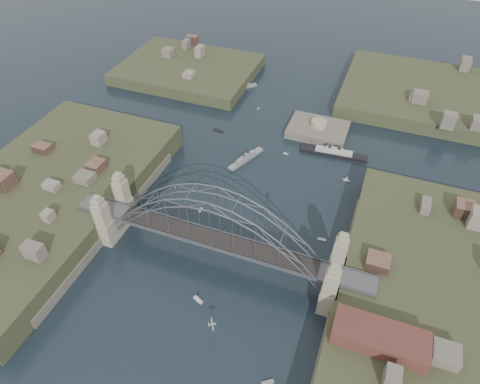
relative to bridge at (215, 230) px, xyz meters
name	(u,v)px	position (x,y,z in m)	size (l,w,h in m)	color
ground	(217,259)	(0.00, 0.00, -12.32)	(500.00, 500.00, 0.00)	black
bridge	(215,230)	(0.00, 0.00, 0.00)	(84.00, 13.80, 24.60)	#4E4E50
shore_west	(47,203)	(-57.32, 0.00, -10.35)	(50.50, 90.00, 12.00)	#353A20
shore_east	(437,322)	(57.32, 0.00, -10.35)	(50.50, 90.00, 12.00)	#353A20
headland_nw	(188,74)	(-55.00, 95.00, -11.82)	(60.00, 45.00, 9.00)	#353A20
headland_ne	(427,99)	(50.00, 110.00, -11.57)	(70.00, 55.00, 9.50)	#353A20
fort_island	(317,134)	(12.00, 70.00, -12.66)	(22.00, 16.00, 9.40)	#5D5649
wharf_shed	(380,338)	(44.00, -14.00, -2.32)	(20.00, 8.00, 4.00)	#592D26
naval_cruiser_near	(246,158)	(-7.86, 44.41, -11.57)	(8.21, 15.82, 4.87)	gray
naval_cruiser_far	(242,87)	(-27.20, 91.35, -11.59)	(11.26, 11.29, 4.73)	gray
ocean_liner	(333,153)	(20.53, 58.29, -11.42)	(23.96, 4.84, 5.84)	black
aeroplane	(212,324)	(7.87, -21.19, -7.59)	(2.08, 3.02, 0.49)	#B5B8BD
small_boat_a	(201,210)	(-12.28, 15.76, -12.04)	(0.78, 2.31, 1.43)	#BAB9B5
small_boat_b	(268,194)	(4.95, 30.08, -12.17)	(1.15, 1.60, 0.45)	#BAB9B5
small_boat_c	(198,299)	(0.66, -13.76, -11.55)	(3.03, 2.00, 2.38)	#BAB9B5
small_boat_d	(347,179)	(27.55, 45.95, -11.46)	(2.53, 1.28, 2.38)	#BAB9B5
small_boat_e	(218,131)	(-24.02, 57.68, -12.17)	(4.17, 2.08, 0.45)	#BAB9B5
small_boat_f	(286,154)	(4.44, 52.85, -12.17)	(1.87, 0.79, 0.45)	#BAB9B5
small_boat_g	(268,383)	(23.75, -27.36, -12.17)	(2.79, 2.35, 0.45)	#BAB9B5
small_boat_h	(258,109)	(-14.78, 78.15, -12.17)	(0.79, 1.81, 0.45)	#BAB9B5
small_boat_i	(322,240)	(25.63, 17.36, -12.17)	(2.42, 0.93, 0.45)	#BAB9B5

